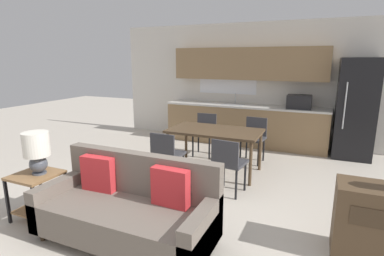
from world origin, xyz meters
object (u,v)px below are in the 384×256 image
at_px(table_lamp, 37,150).
at_px(dining_chair_far_right, 254,136).
at_px(dining_chair_far_left, 205,131).
at_px(dining_table, 215,133).
at_px(side_table, 37,188).
at_px(dining_chair_near_right, 228,162).
at_px(refrigerator, 355,109).
at_px(dining_chair_near_left, 167,154).
at_px(couch, 129,209).

bearing_deg(table_lamp, dining_chair_far_right, 59.10).
xyz_separation_m(table_lamp, dining_chair_far_left, (0.88, 3.13, -0.38)).
xyz_separation_m(dining_table, side_table, (-1.41, -2.35, -0.29)).
xyz_separation_m(dining_table, dining_chair_far_left, (-0.50, 0.80, -0.19)).
xyz_separation_m(table_lamp, dining_chair_near_right, (1.85, 1.55, -0.38)).
relative_size(dining_table, dining_chair_near_right, 1.86).
distance_m(refrigerator, dining_chair_near_left, 3.81).
distance_m(refrigerator, dining_chair_far_left, 2.94).
height_order(dining_table, table_lamp, table_lamp).
distance_m(table_lamp, dining_chair_near_left, 1.80).
distance_m(table_lamp, dining_chair_far_right, 3.66).
bearing_deg(couch, side_table, -176.00).
relative_size(dining_chair_far_right, dining_chair_near_left, 1.00).
bearing_deg(dining_chair_near_left, side_table, 59.71).
relative_size(couch, dining_chair_far_left, 2.29).
height_order(dining_table, couch, couch).
bearing_deg(dining_chair_far_right, side_table, -115.83).
relative_size(side_table, dining_chair_near_left, 0.69).
bearing_deg(dining_chair_far_right, couch, -96.57).
bearing_deg(side_table, dining_chair_far_right, 58.78).
bearing_deg(refrigerator, dining_chair_near_right, -123.39).
height_order(couch, side_table, couch).
relative_size(refrigerator, dining_chair_near_right, 2.34).
relative_size(table_lamp, dining_chair_near_left, 0.61).
height_order(refrigerator, dining_chair_near_right, refrigerator).
height_order(table_lamp, dining_chair_far_left, table_lamp).
height_order(side_table, dining_chair_near_right, dining_chair_near_right).
distance_m(side_table, dining_chair_near_right, 2.46).
bearing_deg(dining_chair_far_right, dining_table, -116.64).
distance_m(refrigerator, side_table, 5.57).
bearing_deg(side_table, refrigerator, 49.19).
relative_size(dining_chair_far_left, dining_chair_far_right, 1.00).
bearing_deg(side_table, dining_chair_near_right, 39.70).
bearing_deg(dining_table, table_lamp, -120.51).
xyz_separation_m(refrigerator, dining_table, (-2.21, -1.84, -0.29)).
xyz_separation_m(table_lamp, dining_chair_far_right, (1.87, 3.12, -0.38)).
bearing_deg(side_table, table_lamp, 34.01).
height_order(couch, dining_chair_near_right, couch).
bearing_deg(dining_chair_near_right, couch, 73.68).
bearing_deg(table_lamp, side_table, -145.99).
distance_m(side_table, dining_chair_far_left, 3.29).
bearing_deg(dining_chair_far_left, table_lamp, -109.32).
distance_m(dining_table, side_table, 2.76).
height_order(dining_chair_near_right, dining_chair_near_left, same).
height_order(refrigerator, dining_table, refrigerator).
distance_m(dining_table, dining_chair_near_left, 0.96).
xyz_separation_m(side_table, dining_chair_near_left, (0.92, 1.55, 0.10)).
xyz_separation_m(couch, side_table, (-1.26, -0.09, 0.04)).
relative_size(couch, table_lamp, 3.73).
xyz_separation_m(dining_chair_far_right, dining_chair_near_right, (-0.01, -1.57, 0.00)).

